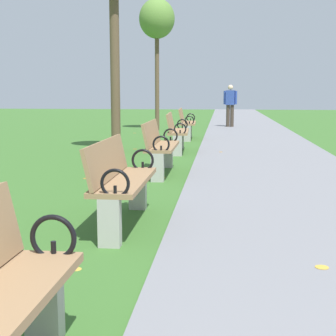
{
  "coord_description": "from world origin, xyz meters",
  "views": [
    {
      "loc": [
        0.54,
        1.19,
        1.4
      ],
      "look_at": [
        -0.05,
        6.7,
        0.55
      ],
      "focal_mm": 53.58,
      "sensor_mm": 36.0,
      "label": 1
    }
  ],
  "objects_px": {
    "park_bench_6": "(186,123)",
    "park_bench_4": "(160,146)",
    "tree_3": "(157,21)",
    "pedestrian_walking": "(230,103)",
    "park_bench_5": "(176,131)",
    "park_bench_3": "(120,180)"
  },
  "relations": [
    {
      "from": "park_bench_5",
      "to": "tree_3",
      "type": "xyz_separation_m",
      "value": [
        -1.3,
        6.6,
        3.37
      ]
    },
    {
      "from": "park_bench_3",
      "to": "pedestrian_walking",
      "type": "distance_m",
      "value": 14.8
    },
    {
      "from": "park_bench_6",
      "to": "pedestrian_walking",
      "type": "height_order",
      "value": "pedestrian_walking"
    },
    {
      "from": "park_bench_3",
      "to": "tree_3",
      "type": "bearing_deg",
      "value": 95.69
    },
    {
      "from": "park_bench_6",
      "to": "pedestrian_walking",
      "type": "distance_m",
      "value": 5.3
    },
    {
      "from": "park_bench_4",
      "to": "park_bench_5",
      "type": "bearing_deg",
      "value": 90.0
    },
    {
      "from": "park_bench_3",
      "to": "park_bench_5",
      "type": "height_order",
      "value": "same"
    },
    {
      "from": "tree_3",
      "to": "pedestrian_walking",
      "type": "bearing_deg",
      "value": 32.15
    },
    {
      "from": "park_bench_5",
      "to": "park_bench_6",
      "type": "distance_m",
      "value": 3.17
    },
    {
      "from": "park_bench_3",
      "to": "pedestrian_walking",
      "type": "bearing_deg",
      "value": 84.76
    },
    {
      "from": "park_bench_5",
      "to": "tree_3",
      "type": "height_order",
      "value": "tree_3"
    },
    {
      "from": "park_bench_4",
      "to": "park_bench_5",
      "type": "distance_m",
      "value": 3.15
    },
    {
      "from": "park_bench_5",
      "to": "pedestrian_walking",
      "type": "xyz_separation_m",
      "value": [
        1.35,
        8.27,
        0.44
      ]
    },
    {
      "from": "park_bench_4",
      "to": "tree_3",
      "type": "height_order",
      "value": "tree_3"
    },
    {
      "from": "pedestrian_walking",
      "to": "tree_3",
      "type": "bearing_deg",
      "value": -147.85
    },
    {
      "from": "park_bench_3",
      "to": "park_bench_5",
      "type": "relative_size",
      "value": 0.99
    },
    {
      "from": "pedestrian_walking",
      "to": "park_bench_5",
      "type": "bearing_deg",
      "value": -99.28
    },
    {
      "from": "park_bench_4",
      "to": "pedestrian_walking",
      "type": "xyz_separation_m",
      "value": [
        1.35,
        11.42,
        0.44
      ]
    },
    {
      "from": "park_bench_4",
      "to": "park_bench_5",
      "type": "height_order",
      "value": "same"
    },
    {
      "from": "park_bench_6",
      "to": "park_bench_4",
      "type": "bearing_deg",
      "value": -90.0
    },
    {
      "from": "park_bench_4",
      "to": "park_bench_5",
      "type": "xyz_separation_m",
      "value": [
        0.0,
        3.15,
        0.0
      ]
    },
    {
      "from": "pedestrian_walking",
      "to": "park_bench_3",
      "type": "bearing_deg",
      "value": -95.24
    }
  ]
}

